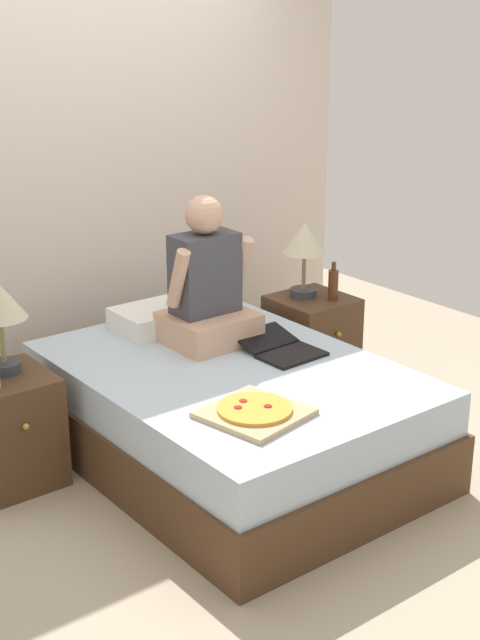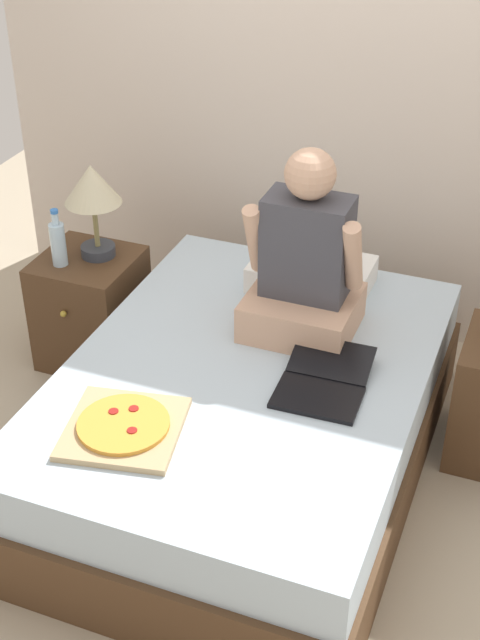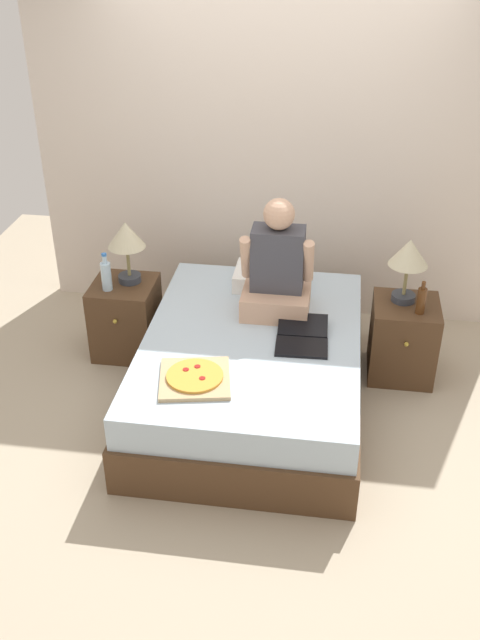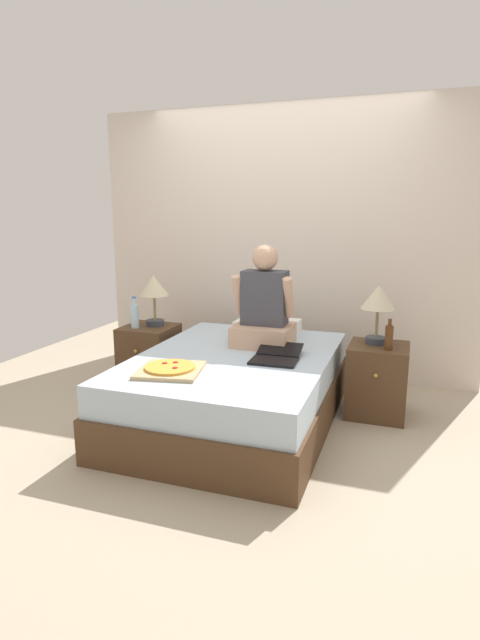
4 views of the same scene
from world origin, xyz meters
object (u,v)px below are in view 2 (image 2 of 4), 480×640
Objects in this scene: lamp_on_left_nightstand at (92,191)px; laptop at (322,385)px; nightstand_left at (91,309)px; pizza_box at (124,427)px; person_seated at (305,267)px; water_bottle at (58,243)px; bed at (246,420)px.

lamp_on_left_nightstand reaches higher than laptop.
nightstand_left is 1.18× the size of pizza_box.
person_seated is 1.66× the size of pizza_box.
lamp_on_left_nightstand is at bearing 49.40° from water_bottle.
laptop is at bearing -62.14° from person_seated.
bed is 3.50× the size of nightstand_left.
nightstand_left is (-0.98, 0.49, 0.02)m from bed.
lamp_on_left_nightstand reaches higher than nightstand_left.
bed is 0.66m from person_seated.
lamp_on_left_nightstand is at bearing 51.37° from nightstand_left.
bed is 4.54× the size of laptop.
pizza_box is (-0.38, -0.87, -0.27)m from person_seated.
pizza_box is at bearing -139.77° from laptop.
laptop is at bearing -4.55° from bed.
nightstand_left is 1.23× the size of lamp_on_left_nightstand.
water_bottle is at bearing -130.60° from lamp_on_left_nightstand.
lamp_on_left_nightstand is 0.96× the size of pizza_box.
laptop is (0.20, -0.38, -0.27)m from person_seated.
nightstand_left is at bearing 158.53° from laptop.
lamp_on_left_nightstand is (-0.94, 0.54, 0.62)m from bed.
laptop is at bearing -21.47° from nightstand_left.
laptop is (1.30, -0.51, 0.26)m from nightstand_left.
nightstand_left is at bearing 153.73° from bed.
bed is at bearing -20.40° from water_bottle.
person_seated reaches higher than water_bottle.
person_seated is 0.99m from pizza_box.
person_seated is at bearing -6.80° from nightstand_left.
bed is 0.42m from laptop.
person_seated is at bearing -9.71° from lamp_on_left_nightstand.
water_bottle is at bearing 159.60° from bed.
person_seated is at bearing 117.86° from laptop.
nightstand_left is 1.30× the size of laptop.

